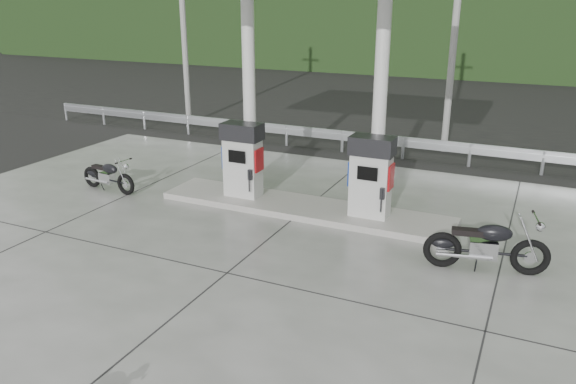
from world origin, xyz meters
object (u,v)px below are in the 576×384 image
at_px(gas_pump_left, 243,160).
at_px(motorcycle_right, 487,246).
at_px(motorcycle_left, 108,176).
at_px(gas_pump_right, 371,177).

height_order(gas_pump_left, motorcycle_right, gas_pump_left).
relative_size(motorcycle_left, motorcycle_right, 0.80).
height_order(motorcycle_left, motorcycle_right, motorcycle_right).
height_order(gas_pump_left, motorcycle_left, gas_pump_left).
distance_m(gas_pump_left, motorcycle_left, 3.70).
bearing_deg(gas_pump_left, gas_pump_right, 0.00).
height_order(gas_pump_left, gas_pump_right, same).
xyz_separation_m(motorcycle_left, motorcycle_right, (9.39, -0.64, 0.10)).
relative_size(gas_pump_right, motorcycle_right, 0.87).
relative_size(gas_pump_left, motorcycle_left, 1.08).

